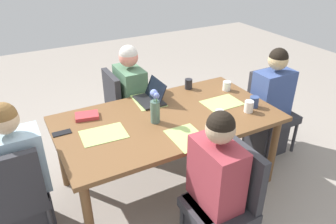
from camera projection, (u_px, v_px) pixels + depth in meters
ground_plane at (168, 182)px, 3.22m from camera, size 10.00×10.00×0.00m
dining_table at (168, 124)px, 2.90m from camera, size 1.95×1.06×0.75m
chair_head_left_left_near at (269, 106)px, 3.57m from camera, size 0.44×0.44×0.90m
person_head_left_left_near at (270, 108)px, 3.47m from camera, size 0.40×0.36×1.19m
chair_near_left_mid at (123, 106)px, 3.58m from camera, size 0.44×0.44×0.90m
person_near_left_mid at (131, 104)px, 3.55m from camera, size 0.36×0.40×1.19m
chair_far_left_far at (228, 197)px, 2.33m from camera, size 0.44×0.44×0.90m
person_far_left_far at (215, 193)px, 2.33m from camera, size 0.36×0.40×1.19m
chair_head_right_right_near at (15, 194)px, 2.36m from camera, size 0.44×0.44×0.90m
person_head_right_right_near at (21, 182)px, 2.43m from camera, size 0.40×0.36×1.19m
flower_vase at (155, 106)px, 2.71m from camera, size 0.08×0.09×0.31m
placemat_head_left_left_near at (222, 103)px, 3.10m from camera, size 0.36×0.26×0.00m
placemat_near_left_mid at (148, 101)px, 3.14m from camera, size 0.29×0.38×0.00m
placemat_far_left_far at (188, 138)px, 2.56m from camera, size 0.26×0.36×0.00m
placemat_head_right_right_near at (104, 134)px, 2.61m from camera, size 0.38×0.28×0.00m
laptop_near_left_mid at (151, 97)px, 3.11m from camera, size 0.22×0.32×0.20m
coffee_mug_near_left at (219, 116)px, 2.77m from camera, size 0.07×0.07×0.11m
coffee_mug_near_right at (227, 86)px, 3.33m from camera, size 0.08×0.08×0.10m
coffee_mug_centre_left at (249, 106)px, 2.92m from camera, size 0.08×0.08×0.11m
coffee_mug_centre_right at (189, 84)px, 3.37m from camera, size 0.08×0.08×0.11m
coffee_mug_far_left at (254, 102)px, 3.01m from camera, size 0.08×0.08×0.10m
book_red_cover at (87, 116)px, 2.84m from camera, size 0.22×0.18×0.03m
phone_black at (62, 133)px, 2.62m from camera, size 0.15×0.07×0.01m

